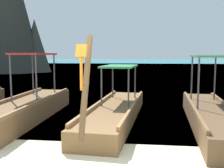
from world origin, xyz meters
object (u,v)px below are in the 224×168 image
(longtail_boat_orange_ribbon, at_px, (116,111))
(longtail_boat_red_ribbon, at_px, (210,115))
(longtail_boat_green_ribbon, at_px, (26,108))
(karst_rock, at_px, (15,15))

(longtail_boat_orange_ribbon, distance_m, longtail_boat_red_ribbon, 2.86)
(longtail_boat_green_ribbon, distance_m, longtail_boat_orange_ribbon, 2.89)
(longtail_boat_green_ribbon, relative_size, karst_rock, 0.43)
(longtail_boat_red_ribbon, bearing_deg, longtail_boat_orange_ribbon, 171.35)
(longtail_boat_orange_ribbon, bearing_deg, longtail_boat_red_ribbon, -8.65)
(longtail_boat_orange_ribbon, xyz_separation_m, karst_rock, (-14.35, 22.04, 6.48))
(longtail_boat_red_ribbon, distance_m, karst_rock, 29.00)
(longtail_boat_red_ribbon, bearing_deg, karst_rock, 127.40)
(longtail_boat_orange_ribbon, xyz_separation_m, longtail_boat_red_ribbon, (2.83, -0.43, 0.04))
(longtail_boat_red_ribbon, relative_size, karst_rock, 0.46)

